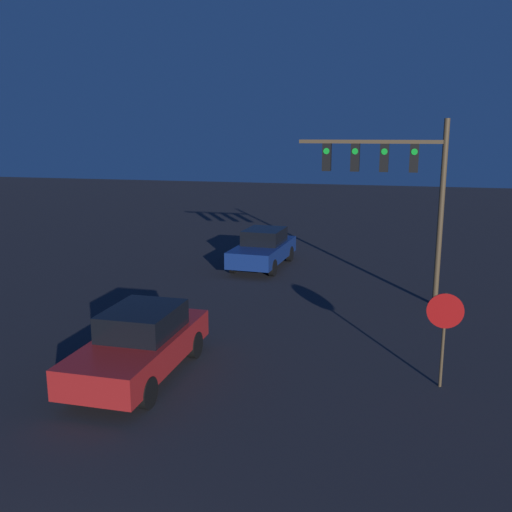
# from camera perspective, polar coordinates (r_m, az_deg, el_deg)

# --- Properties ---
(car_near) EXTENTS (1.89, 4.54, 1.60)m
(car_near) POSITION_cam_1_polar(r_m,az_deg,el_deg) (13.67, -11.49, -8.53)
(car_near) COLOR #B21E1E
(car_near) RESTS_ON ground_plane
(car_far) EXTENTS (2.01, 4.60, 1.60)m
(car_far) POSITION_cam_1_polar(r_m,az_deg,el_deg) (24.15, 0.73, 0.79)
(car_far) COLOR navy
(car_far) RESTS_ON ground_plane
(traffic_signal_mast) EXTENTS (4.74, 0.30, 6.03)m
(traffic_signal_mast) POSITION_cam_1_polar(r_m,az_deg,el_deg) (19.12, 13.72, 7.79)
(traffic_signal_mast) COLOR brown
(traffic_signal_mast) RESTS_ON ground_plane
(stop_sign) EXTENTS (0.79, 0.07, 2.18)m
(stop_sign) POSITION_cam_1_polar(r_m,az_deg,el_deg) (13.24, 18.33, -6.26)
(stop_sign) COLOR brown
(stop_sign) RESTS_ON ground_plane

